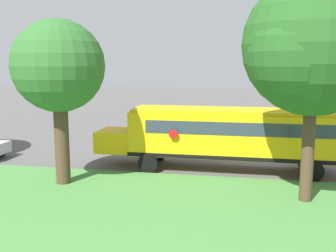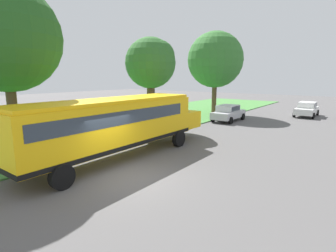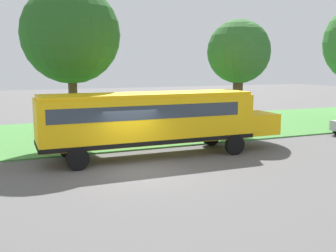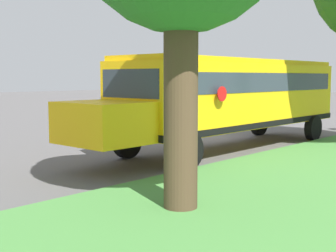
{
  "view_description": "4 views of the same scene",
  "coord_description": "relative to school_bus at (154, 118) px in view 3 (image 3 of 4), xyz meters",
  "views": [
    {
      "loc": [
        -22.33,
        0.94,
        5.54
      ],
      "look_at": [
        0.09,
        5.19,
        1.77
      ],
      "focal_mm": 42.0,
      "sensor_mm": 36.0,
      "label": 1
    },
    {
      "loc": [
        7.64,
        -7.54,
        4.24
      ],
      "look_at": [
        -1.33,
        4.49,
        1.43
      ],
      "focal_mm": 28.0,
      "sensor_mm": 36.0,
      "label": 2
    },
    {
      "loc": [
        15.47,
        -5.11,
        4.51
      ],
      "look_at": [
        -2.22,
        2.23,
        1.52
      ],
      "focal_mm": 42.0,
      "sensor_mm": 36.0,
      "label": 3
    },
    {
      "loc": [
        -11.95,
        15.41,
        2.55
      ],
      "look_at": [
        -2.39,
        4.84,
        1.05
      ],
      "focal_mm": 50.0,
      "sensor_mm": 36.0,
      "label": 4
    }
  ],
  "objects": [
    {
      "name": "ground_plane",
      "position": [
        2.49,
        -1.57,
        -1.92
      ],
      "size": [
        120.0,
        120.0,
        0.0
      ],
      "primitive_type": "plane",
      "color": "#565454"
    },
    {
      "name": "oak_tree_roadside_mid",
      "position": [
        -3.68,
        7.28,
        3.46
      ],
      "size": [
        4.04,
        4.04,
        7.36
      ],
      "color": "#4C3826",
      "rests_on": "ground"
    },
    {
      "name": "grass_verge",
      "position": [
        -7.51,
        -1.57,
        -1.88
      ],
      "size": [
        12.0,
        80.0,
        0.08
      ],
      "primitive_type": "cube",
      "color": "#47843D",
      "rests_on": "ground"
    },
    {
      "name": "school_bus",
      "position": [
        0.0,
        0.0,
        0.0
      ],
      "size": [
        2.84,
        12.42,
        3.16
      ],
      "color": "yellow",
      "rests_on": "ground"
    },
    {
      "name": "oak_tree_beside_bus",
      "position": [
        -4.35,
        -3.06,
        4.13
      ],
      "size": [
        5.34,
        5.34,
        8.82
      ],
      "color": "#4C3826",
      "rests_on": "ground"
    }
  ]
}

